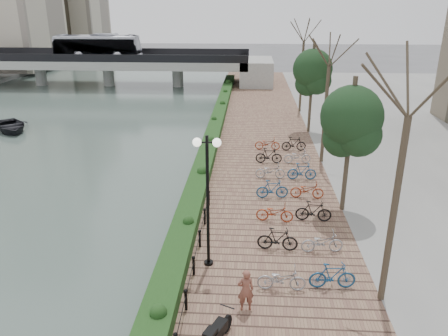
# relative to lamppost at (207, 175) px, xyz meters

# --- Properties ---
(river_water) EXTENTS (30.00, 130.00, 0.02)m
(river_water) POSITION_rel_lamppost_xyz_m (-16.88, 21.25, -4.21)
(river_water) COLOR #4C5F57
(river_water) RESTS_ON ground
(promenade) EXTENTS (8.00, 75.00, 0.50)m
(promenade) POSITION_rel_lamppost_xyz_m (2.12, 13.75, -3.97)
(promenade) COLOR brown
(promenade) RESTS_ON ground
(hedge) EXTENTS (1.10, 56.00, 0.60)m
(hedge) POSITION_rel_lamppost_xyz_m (-1.28, 16.25, -3.42)
(hedge) COLOR #1B3B15
(hedge) RESTS_ON promenade
(chain_fence) EXTENTS (0.10, 14.10, 0.70)m
(chain_fence) POSITION_rel_lamppost_xyz_m (-0.48, -1.75, -3.37)
(chain_fence) COLOR black
(chain_fence) RESTS_ON promenade
(lamppost) EXTENTS (1.02, 0.32, 5.20)m
(lamppost) POSITION_rel_lamppost_xyz_m (0.00, 0.00, 0.00)
(lamppost) COLOR black
(lamppost) RESTS_ON promenade
(motorcycle) EXTENTS (1.04, 1.57, 0.94)m
(motorcycle) POSITION_rel_lamppost_xyz_m (0.67, -4.26, -3.25)
(motorcycle) COLOR black
(motorcycle) RESTS_ON promenade
(pedestrian) EXTENTS (0.61, 0.46, 1.51)m
(pedestrian) POSITION_rel_lamppost_xyz_m (1.47, -2.62, -2.96)
(pedestrian) COLOR brown
(pedestrian) RESTS_ON promenade
(bicycle_parking) EXTENTS (2.40, 17.32, 1.00)m
(bicycle_parking) POSITION_rel_lamppost_xyz_m (3.61, 6.44, -3.24)
(bicycle_parking) COLOR #98999D
(bicycle_parking) RESTS_ON promenade
(street_trees) EXTENTS (3.20, 37.12, 6.80)m
(street_trees) POSITION_rel_lamppost_xyz_m (6.12, 8.93, -0.53)
(street_trees) COLOR #332A1E
(street_trees) RESTS_ON promenade
(bridge) EXTENTS (36.00, 10.77, 6.50)m
(bridge) POSITION_rel_lamppost_xyz_m (-17.11, 41.25, -0.85)
(bridge) COLOR gray
(bridge) RESTS_ON ground
(boat) EXTENTS (5.31, 5.57, 0.94)m
(boat) POSITION_rel_lamppost_xyz_m (-18.38, 19.41, -3.73)
(boat) COLOR black
(boat) RESTS_ON river_water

